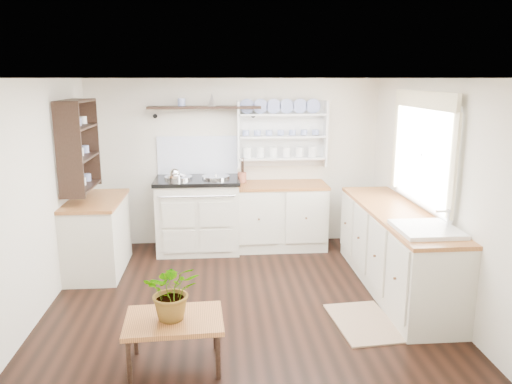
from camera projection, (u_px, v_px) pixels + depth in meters
floor at (242, 297)px, 5.37m from camera, size 4.00×3.80×0.01m
wall_back at (235, 163)px, 6.96m from camera, size 4.00×0.02×2.30m
wall_right at (430, 190)px, 5.27m from camera, size 0.02×3.80×2.30m
wall_left at (41, 197)px, 4.96m from camera, size 0.02×3.80×2.30m
ceiling at (241, 78)px, 4.86m from camera, size 4.00×3.80×0.01m
window at (423, 149)px, 5.32m from camera, size 0.08×1.55×1.22m
aga_cooker at (198, 214)px, 6.74m from camera, size 1.12×0.77×1.03m
back_cabinets at (279, 215)px, 6.87m from camera, size 1.27×0.63×0.90m
right_cabinets at (395, 249)px, 5.50m from camera, size 0.62×2.43×0.90m
belfast_sink at (426, 241)px, 4.69m from camera, size 0.55×0.60×0.45m
left_cabinets at (98, 234)px, 6.01m from camera, size 0.62×1.13×0.90m
plate_rack at (281, 133)px, 6.88m from camera, size 1.20×0.22×0.90m
high_shelf at (204, 108)px, 6.64m from camera, size 1.50×0.29×0.16m
left_shelving at (78, 145)px, 5.76m from camera, size 0.28×0.80×1.05m
kettle at (175, 177)px, 6.49m from camera, size 0.18×0.18×0.22m
utensil_crock at (242, 177)px, 6.79m from camera, size 0.12×0.12×0.14m
center_table at (174, 323)px, 4.00m from camera, size 0.80×0.59×0.42m
potted_plant at (173, 291)px, 3.94m from camera, size 0.44×0.38×0.48m
floor_rug at (364, 322)px, 4.79m from camera, size 0.62×0.90×0.02m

